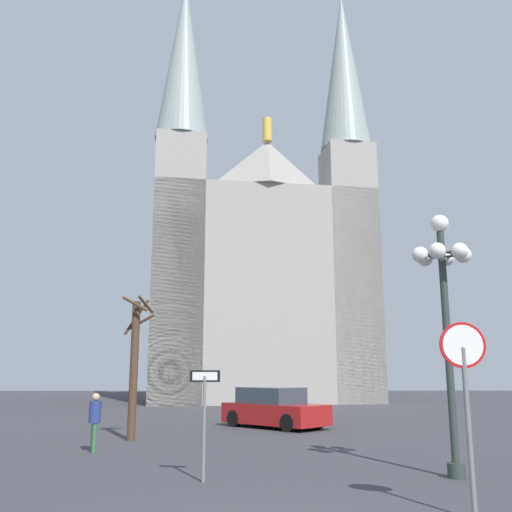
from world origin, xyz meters
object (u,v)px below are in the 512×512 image
cathedral (258,274)px  pedestrian_walking (95,417)px  parked_car_near_red (274,409)px  bare_tree (134,363)px  street_lamp (444,291)px  stop_sign (465,381)px  one_way_arrow_sign (204,411)px

cathedral → pedestrian_walking: cathedral is taller
parked_car_near_red → pedestrian_walking: 8.62m
cathedral → parked_car_near_red: bearing=-89.8°
bare_tree → parked_car_near_red: 6.51m
cathedral → street_lamp: bearing=-84.2°
stop_sign → one_way_arrow_sign: stop_sign is taller
one_way_arrow_sign → bare_tree: size_ratio=0.47×
street_lamp → parked_car_near_red: bearing=106.2°
street_lamp → parked_car_near_red: street_lamp is taller
parked_car_near_red → pedestrian_walking: (-5.24, -6.84, 0.22)m
street_lamp → pedestrian_walking: size_ratio=3.57×
one_way_arrow_sign → pedestrian_walking: bearing=127.7°
one_way_arrow_sign → pedestrian_walking: 5.30m
one_way_arrow_sign → stop_sign: bearing=-35.4°
cathedral → stop_sign: (2.23, -34.56, -7.64)m
cathedral → parked_car_near_red: 22.42m
parked_car_near_red → cathedral: bearing=90.2°
bare_tree → one_way_arrow_sign: bearing=-68.4°
bare_tree → pedestrian_walking: 3.12m
one_way_arrow_sign → bare_tree: bearing=111.6°
one_way_arrow_sign → pedestrian_walking: size_ratio=1.39×
one_way_arrow_sign → parked_car_near_red: size_ratio=0.50×
cathedral → street_lamp: size_ratio=5.93×
one_way_arrow_sign → street_lamp: size_ratio=0.39×
parked_car_near_red → street_lamp: bearing=-73.8°
one_way_arrow_sign → parked_car_near_red: 11.23m
one_way_arrow_sign → cathedral: bearing=86.5°
bare_tree → parked_car_near_red: bearing=41.1°
one_way_arrow_sign → bare_tree: 7.49m
cathedral → pedestrian_walking: bearing=-100.7°
street_lamp → one_way_arrow_sign: bearing=-176.7°
stop_sign → one_way_arrow_sign: (-4.18, 2.96, -0.63)m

